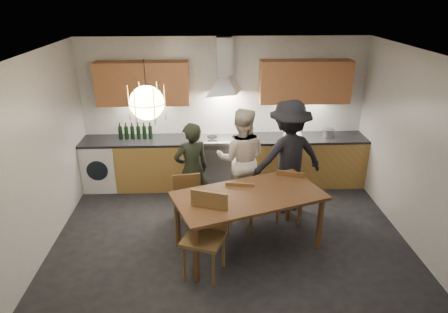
{
  "coord_description": "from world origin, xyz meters",
  "views": [
    {
      "loc": [
        -0.31,
        -4.63,
        3.31
      ],
      "look_at": [
        -0.08,
        0.4,
        1.2
      ],
      "focal_mm": 32.0,
      "sensor_mm": 36.0,
      "label": 1
    }
  ],
  "objects_px": {
    "person_right": "(288,157)",
    "person_left": "(192,170)",
    "chair_front": "(206,228)",
    "wine_bottles": "(135,131)",
    "dining_table": "(249,201)",
    "stock_pot": "(328,133)",
    "person_mid": "(241,159)",
    "chair_back_left": "(187,194)",
    "mixing_bowl": "(292,136)"
  },
  "relations": [
    {
      "from": "person_right",
      "to": "person_left",
      "type": "bearing_deg",
      "value": -10.21
    },
    {
      "from": "chair_front",
      "to": "wine_bottles",
      "type": "relative_size",
      "value": 1.78
    },
    {
      "from": "chair_front",
      "to": "person_right",
      "type": "xyz_separation_m",
      "value": [
        1.29,
        1.49,
        0.3
      ]
    },
    {
      "from": "dining_table",
      "to": "stock_pot",
      "type": "xyz_separation_m",
      "value": [
        1.6,
        1.94,
        0.25
      ]
    },
    {
      "from": "chair_front",
      "to": "person_left",
      "type": "bearing_deg",
      "value": 119.28
    },
    {
      "from": "person_mid",
      "to": "person_right",
      "type": "xyz_separation_m",
      "value": [
        0.72,
        -0.12,
        0.07
      ]
    },
    {
      "from": "person_mid",
      "to": "person_left",
      "type": "bearing_deg",
      "value": 23.81
    },
    {
      "from": "chair_back_left",
      "to": "wine_bottles",
      "type": "xyz_separation_m",
      "value": [
        -0.93,
        1.36,
        0.54
      ]
    },
    {
      "from": "stock_pot",
      "to": "dining_table",
      "type": "bearing_deg",
      "value": -129.55
    },
    {
      "from": "person_right",
      "to": "chair_front",
      "type": "bearing_deg",
      "value": 34.41
    },
    {
      "from": "chair_front",
      "to": "wine_bottles",
      "type": "xyz_separation_m",
      "value": [
        -1.22,
        2.43,
        0.45
      ]
    },
    {
      "from": "chair_front",
      "to": "person_mid",
      "type": "bearing_deg",
      "value": 90.92
    },
    {
      "from": "chair_back_left",
      "to": "wine_bottles",
      "type": "height_order",
      "value": "wine_bottles"
    },
    {
      "from": "chair_back_left",
      "to": "person_left",
      "type": "bearing_deg",
      "value": -111.73
    },
    {
      "from": "dining_table",
      "to": "wine_bottles",
      "type": "bearing_deg",
      "value": 111.88
    },
    {
      "from": "person_right",
      "to": "mixing_bowl",
      "type": "height_order",
      "value": "person_right"
    },
    {
      "from": "mixing_bowl",
      "to": "stock_pot",
      "type": "relative_size",
      "value": 1.63
    },
    {
      "from": "dining_table",
      "to": "person_mid",
      "type": "distance_m",
      "value": 1.18
    },
    {
      "from": "dining_table",
      "to": "chair_front",
      "type": "height_order",
      "value": "chair_front"
    },
    {
      "from": "person_left",
      "to": "person_right",
      "type": "xyz_separation_m",
      "value": [
        1.51,
        0.12,
        0.14
      ]
    },
    {
      "from": "chair_front",
      "to": "person_mid",
      "type": "relative_size",
      "value": 0.63
    },
    {
      "from": "person_right",
      "to": "person_mid",
      "type": "bearing_deg",
      "value": -24.1
    },
    {
      "from": "person_right",
      "to": "mixing_bowl",
      "type": "distance_m",
      "value": 0.85
    },
    {
      "from": "person_mid",
      "to": "person_right",
      "type": "bearing_deg",
      "value": 177.58
    },
    {
      "from": "chair_back_left",
      "to": "stock_pot",
      "type": "bearing_deg",
      "value": -160.18
    },
    {
      "from": "dining_table",
      "to": "mixing_bowl",
      "type": "relative_size",
      "value": 6.64
    },
    {
      "from": "dining_table",
      "to": "chair_front",
      "type": "distance_m",
      "value": 0.73
    },
    {
      "from": "person_right",
      "to": "dining_table",
      "type": "bearing_deg",
      "value": 40.9
    },
    {
      "from": "chair_back_left",
      "to": "person_mid",
      "type": "relative_size",
      "value": 0.53
    },
    {
      "from": "chair_back_left",
      "to": "chair_front",
      "type": "height_order",
      "value": "chair_front"
    },
    {
      "from": "person_mid",
      "to": "stock_pot",
      "type": "relative_size",
      "value": 8.35
    },
    {
      "from": "dining_table",
      "to": "chair_back_left",
      "type": "height_order",
      "value": "chair_back_left"
    },
    {
      "from": "dining_table",
      "to": "mixing_bowl",
      "type": "bearing_deg",
      "value": 43.1
    },
    {
      "from": "wine_bottles",
      "to": "mixing_bowl",
      "type": "bearing_deg",
      "value": -2.39
    },
    {
      "from": "chair_back_left",
      "to": "person_mid",
      "type": "bearing_deg",
      "value": -155.76
    },
    {
      "from": "person_mid",
      "to": "wine_bottles",
      "type": "distance_m",
      "value": 1.98
    },
    {
      "from": "person_left",
      "to": "wine_bottles",
      "type": "xyz_separation_m",
      "value": [
        -1.0,
        1.05,
        0.29
      ]
    },
    {
      "from": "dining_table",
      "to": "chair_back_left",
      "type": "xyz_separation_m",
      "value": [
        -0.86,
        0.63,
        -0.22
      ]
    },
    {
      "from": "person_mid",
      "to": "stock_pot",
      "type": "xyz_separation_m",
      "value": [
        1.6,
        0.76,
        0.14
      ]
    },
    {
      "from": "mixing_bowl",
      "to": "wine_bottles",
      "type": "distance_m",
      "value": 2.74
    },
    {
      "from": "person_mid",
      "to": "dining_table",
      "type": "bearing_deg",
      "value": 96.87
    },
    {
      "from": "dining_table",
      "to": "person_right",
      "type": "xyz_separation_m",
      "value": [
        0.72,
        1.06,
        0.18
      ]
    },
    {
      "from": "chair_front",
      "to": "wine_bottles",
      "type": "bearing_deg",
      "value": 137.0
    },
    {
      "from": "mixing_bowl",
      "to": "stock_pot",
      "type": "xyz_separation_m",
      "value": [
        0.65,
        0.06,
        0.03
      ]
    },
    {
      "from": "stock_pot",
      "to": "wine_bottles",
      "type": "distance_m",
      "value": 3.39
    },
    {
      "from": "chair_back_left",
      "to": "mixing_bowl",
      "type": "distance_m",
      "value": 2.24
    },
    {
      "from": "person_right",
      "to": "stock_pot",
      "type": "height_order",
      "value": "person_right"
    },
    {
      "from": "person_mid",
      "to": "stock_pot",
      "type": "bearing_deg",
      "value": -147.64
    },
    {
      "from": "person_mid",
      "to": "mixing_bowl",
      "type": "bearing_deg",
      "value": -136.68
    },
    {
      "from": "dining_table",
      "to": "chair_back_left",
      "type": "bearing_deg",
      "value": 123.69
    }
  ]
}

